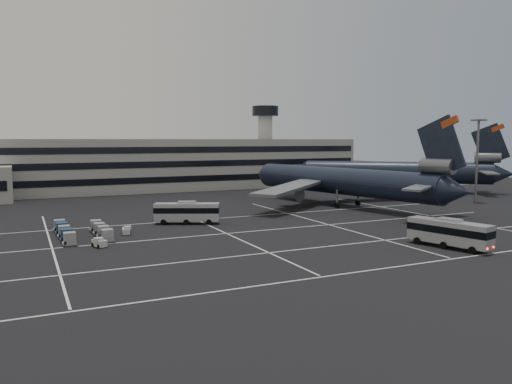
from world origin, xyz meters
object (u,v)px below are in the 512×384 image
trijet_main (343,181)px  bus_near (449,232)px  tug_a (126,231)px  bus_far (187,211)px  uld_cluster (81,231)px

trijet_main → bus_near: 41.35m
trijet_main → tug_a: 49.09m
bus_far → uld_cluster: bus_far is taller
trijet_main → uld_cluster: 54.97m
bus_near → uld_cluster: bus_near is taller
trijet_main → uld_cluster: trijet_main is taller
trijet_main → bus_far: bearing=179.7°
trijet_main → bus_near: bearing=-118.1°
bus_near → tug_a: (-35.81, 26.75, -1.51)m
bus_near → bus_far: (-24.91, 32.03, -0.03)m
bus_far → tug_a: size_ratio=4.82×
tug_a → uld_cluster: size_ratio=0.16×
bus_far → tug_a: bearing=140.5°
trijet_main → bus_far: 37.16m
bus_far → trijet_main: bearing=-53.5°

